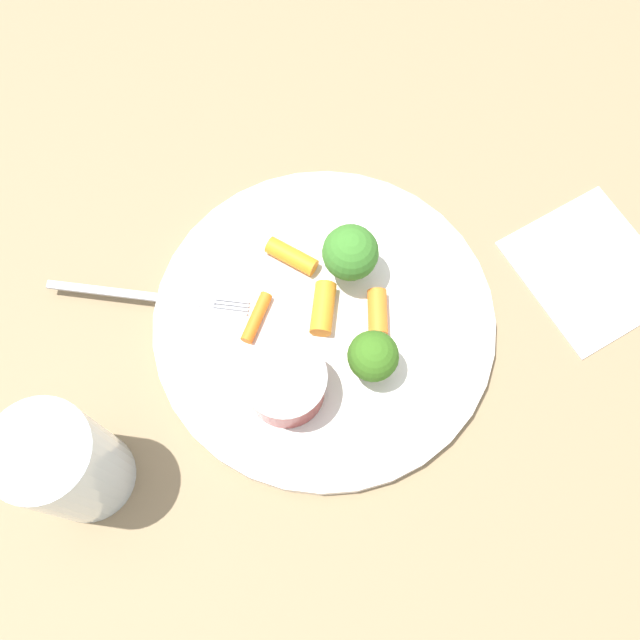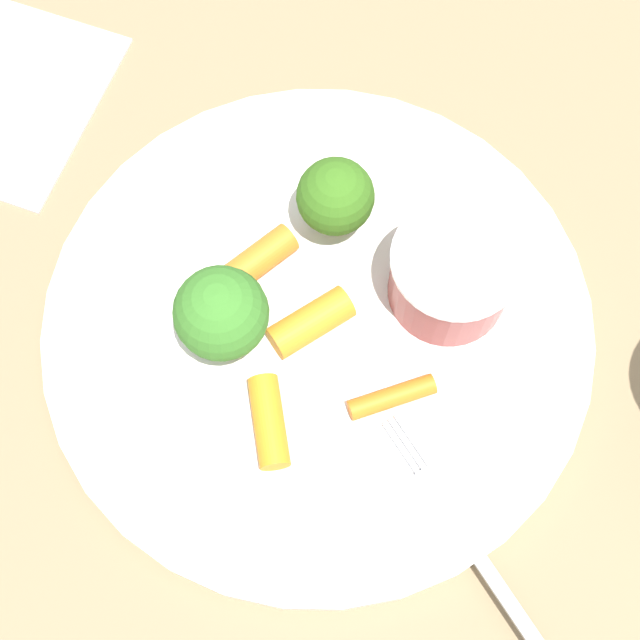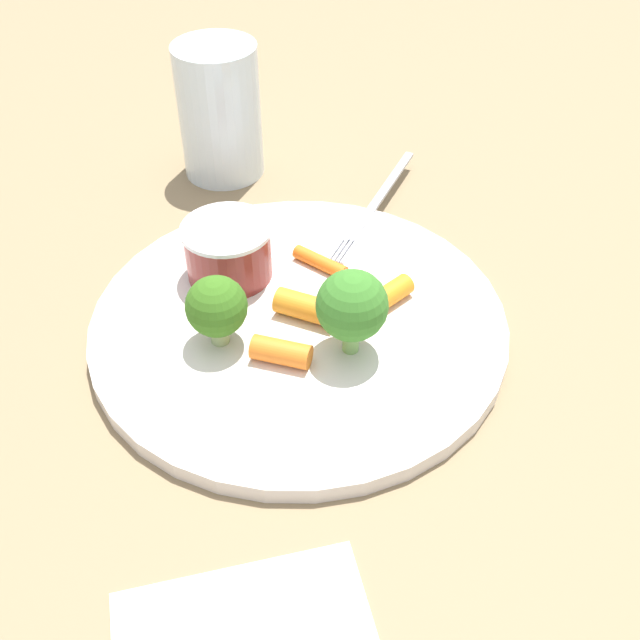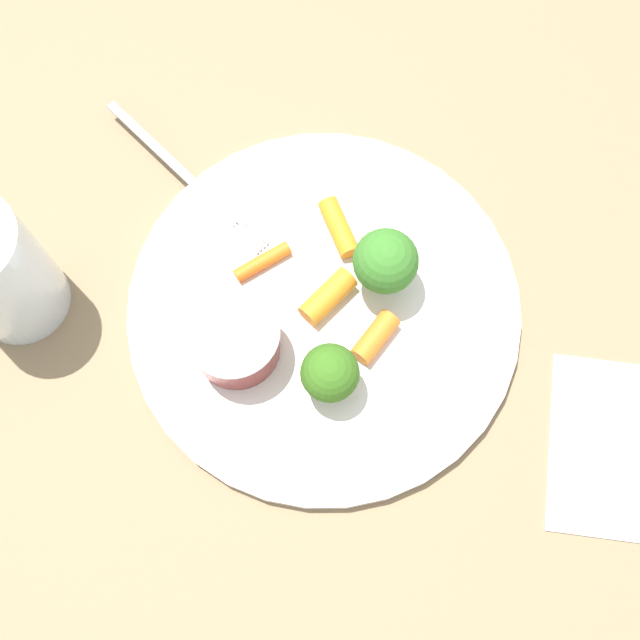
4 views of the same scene
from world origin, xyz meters
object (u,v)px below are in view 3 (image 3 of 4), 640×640
object	(u,v)px
carrot_stick_1	(385,297)
carrot_stick_2	(307,305)
broccoli_floret_0	(352,306)
carrot_stick_3	(320,262)
carrot_stick_0	(281,352)
fork	(374,205)
sauce_cup	(228,251)
broccoli_floret_1	(217,307)
plate	(299,323)
drinking_glass	(220,111)

from	to	relation	value
carrot_stick_1	carrot_stick_2	size ratio (longest dim) A/B	1.03
broccoli_floret_0	carrot_stick_3	world-z (taller)	broccoli_floret_0
carrot_stick_1	carrot_stick_2	bearing A→B (deg)	16.36
carrot_stick_0	fork	bearing A→B (deg)	-105.02
fork	carrot_stick_2	bearing A→B (deg)	74.46
sauce_cup	broccoli_floret_1	world-z (taller)	broccoli_floret_1
carrot_stick_1	broccoli_floret_1	bearing A→B (deg)	24.03
sauce_cup	carrot_stick_0	world-z (taller)	sauce_cup
carrot_stick_2	sauce_cup	bearing A→B (deg)	-31.60
plate	sauce_cup	bearing A→B (deg)	-35.89
carrot_stick_1	carrot_stick_3	world-z (taller)	carrot_stick_1
carrot_stick_2	carrot_stick_3	xyz separation A→B (m)	(-0.00, -0.05, -0.00)
carrot_stick_0	broccoli_floret_1	bearing A→B (deg)	-18.17
carrot_stick_2	fork	size ratio (longest dim) A/B	0.26
plate	carrot_stick_3	world-z (taller)	carrot_stick_3
carrot_stick_2	carrot_stick_3	distance (m)	0.05
plate	carrot_stick_0	bearing A→B (deg)	82.88
broccoli_floret_0	carrot_stick_1	size ratio (longest dim) A/B	1.36
broccoli_floret_1	drinking_glass	xyz separation A→B (m)	(0.04, -0.23, 0.02)
fork	drinking_glass	size ratio (longest dim) A/B	1.46
sauce_cup	drinking_glass	distance (m)	0.16
carrot_stick_3	carrot_stick_0	bearing A→B (deg)	81.92
broccoli_floret_1	drinking_glass	size ratio (longest dim) A/B	0.44
sauce_cup	carrot_stick_1	world-z (taller)	sauce_cup
broccoli_floret_1	carrot_stick_2	size ratio (longest dim) A/B	1.15
drinking_glass	fork	bearing A→B (deg)	155.59
carrot_stick_2	broccoli_floret_1	bearing A→B (deg)	30.66
sauce_cup	carrot_stick_1	distance (m)	0.11
carrot_stick_0	carrot_stick_1	world-z (taller)	carrot_stick_0
sauce_cup	fork	bearing A→B (deg)	-135.09
carrot_stick_3	fork	xyz separation A→B (m)	(-0.03, -0.08, -0.00)
broccoli_floret_1	carrot_stick_1	world-z (taller)	broccoli_floret_1
broccoli_floret_0	broccoli_floret_1	bearing A→B (deg)	1.06
drinking_glass	carrot_stick_0	bearing A→B (deg)	109.88
carrot_stick_3	carrot_stick_1	bearing A→B (deg)	142.74
broccoli_floret_0	sauce_cup	bearing A→B (deg)	-36.07
broccoli_floret_1	broccoli_floret_0	bearing A→B (deg)	-178.94
carrot_stick_0	carrot_stick_2	bearing A→B (deg)	-103.49
carrot_stick_1	carrot_stick_3	xyz separation A→B (m)	(0.05, -0.04, -0.00)
fork	carrot_stick_0	bearing A→B (deg)	74.98
broccoli_floret_1	carrot_stick_0	world-z (taller)	broccoli_floret_1
broccoli_floret_1	carrot_stick_1	bearing A→B (deg)	-155.97
carrot_stick_3	carrot_stick_2	bearing A→B (deg)	86.77
broccoli_floret_0	carrot_stick_1	xyz separation A→B (m)	(-0.02, -0.04, -0.03)
carrot_stick_1	carrot_stick_3	distance (m)	0.06
fork	carrot_stick_1	bearing A→B (deg)	96.58
broccoli_floret_0	carrot_stick_0	world-z (taller)	broccoli_floret_0
carrot_stick_1	carrot_stick_0	bearing A→B (deg)	44.18
carrot_stick_0	carrot_stick_1	bearing A→B (deg)	-135.82
plate	drinking_glass	distance (m)	0.22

